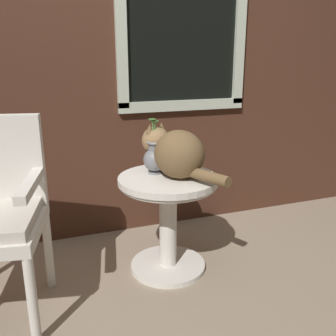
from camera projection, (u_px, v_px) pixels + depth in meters
The scene contains 5 objects.
ground_plane at pixel (151, 289), 1.99m from camera, with size 6.00×6.00×0.00m, color gray.
back_wall at pixel (113, 39), 2.33m from camera, with size 4.00×0.07×2.60m.
wicker_side_table at pixel (168, 207), 2.10m from camera, with size 0.55×0.55×0.56m.
cat at pixel (176, 152), 2.01m from camera, with size 0.35×0.56×0.28m.
pewter_vase_with_ivy at pixel (155, 157), 2.08m from camera, with size 0.13×0.13×0.30m.
Camera 1 is at (-0.51, -1.65, 1.19)m, focal length 39.88 mm.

